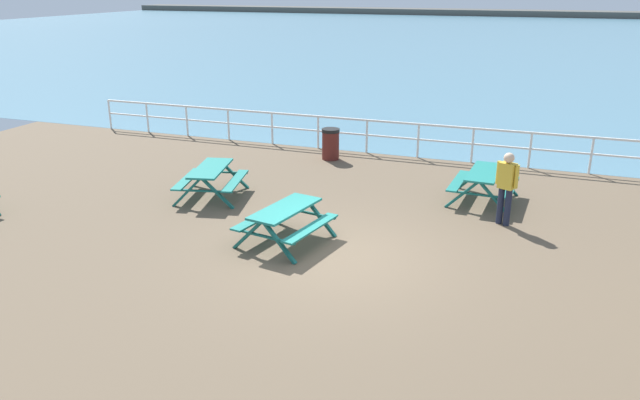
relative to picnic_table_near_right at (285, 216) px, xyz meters
The scene contains 9 objects.
ground_plane 1.42m from the picnic_table_near_right, 12.51° to the right, with size 30.00×24.00×0.20m, color brown.
sea_band 52.50m from the picnic_table_near_right, 88.67° to the left, with size 142.00×90.00×0.01m, color teal.
distant_shoreline 95.49m from the picnic_table_near_right, 89.27° to the left, with size 142.00×6.00×1.80m, color #4C4C47.
seaward_railing 7.58m from the picnic_table_near_right, 80.74° to the left, with size 23.07×0.07×1.08m.
picnic_table_near_right is the anchor object (origin of this frame).
picnic_table_mid_centre 5.39m from the picnic_table_near_right, 48.56° to the left, with size 1.63×1.88×0.80m.
picnic_table_far_right 3.52m from the picnic_table_near_right, 145.31° to the left, with size 1.88×2.10×0.80m.
visitor 4.94m from the picnic_table_near_right, 32.25° to the left, with size 0.49×0.34×1.66m.
litter_bin 6.50m from the picnic_table_near_right, 101.10° to the left, with size 0.55×0.55×0.95m.
Camera 1 is at (3.56, -10.59, 5.15)m, focal length 34.55 mm.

